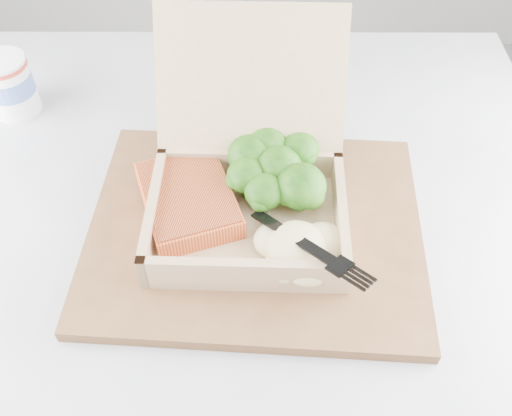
{
  "coord_description": "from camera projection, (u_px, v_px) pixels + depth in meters",
  "views": [
    {
      "loc": [
        -0.65,
        0.12,
        1.27
      ],
      "look_at": [
        -0.63,
        0.52,
        0.81
      ],
      "focal_mm": 40.0,
      "sensor_mm": 36.0,
      "label": 1
    }
  ],
  "objects": [
    {
      "name": "mashed_potatoes",
      "position": [
        297.0,
        246.0,
        0.58
      ],
      "size": [
        0.1,
        0.09,
        0.04
      ],
      "primitive_type": "ellipsoid",
      "color": "beige",
      "rests_on": "takeout_container"
    },
    {
      "name": "takeout_container",
      "position": [
        249.0,
        173.0,
        0.63
      ],
      "size": [
        0.23,
        0.27,
        0.18
      ],
      "rotation": [
        0.0,
        0.0,
        -0.08
      ],
      "color": "tan",
      "rests_on": "serving_tray"
    },
    {
      "name": "serving_tray",
      "position": [
        255.0,
        229.0,
        0.64
      ],
      "size": [
        0.4,
        0.34,
        0.02
      ],
      "primitive_type": "cube",
      "rotation": [
        0.0,
        0.0,
        -0.12
      ],
      "color": "brown",
      "rests_on": "cafe_table"
    },
    {
      "name": "salmon_fillet",
      "position": [
        188.0,
        200.0,
        0.63
      ],
      "size": [
        0.13,
        0.15,
        0.03
      ],
      "primitive_type": "cube",
      "rotation": [
        0.0,
        0.0,
        0.28
      ],
      "color": "orange",
      "rests_on": "takeout_container"
    },
    {
      "name": "paper_cup",
      "position": [
        9.0,
        84.0,
        0.76
      ],
      "size": [
        0.06,
        0.06,
        0.08
      ],
      "color": "white",
      "rests_on": "cafe_table"
    },
    {
      "name": "cafe_table",
      "position": [
        216.0,
        339.0,
        0.78
      ],
      "size": [
        0.93,
        0.93,
        0.76
      ],
      "rotation": [
        0.0,
        0.0,
        -0.06
      ],
      "color": "black",
      "rests_on": "floor"
    },
    {
      "name": "plastic_fork",
      "position": [
        277.0,
        224.0,
        0.58
      ],
      "size": [
        0.12,
        0.14,
        0.03
      ],
      "rotation": [
        0.0,
        0.0,
        3.83
      ],
      "color": "black",
      "rests_on": "mashed_potatoes"
    },
    {
      "name": "receipt",
      "position": [
        248.0,
        115.0,
        0.78
      ],
      "size": [
        0.11,
        0.16,
        0.0
      ],
      "primitive_type": "cube",
      "rotation": [
        0.0,
        0.0,
        -0.25
      ],
      "color": "silver",
      "rests_on": "cafe_table"
    },
    {
      "name": "broccoli_pile",
      "position": [
        278.0,
        173.0,
        0.64
      ],
      "size": [
        0.13,
        0.13,
        0.05
      ],
      "primitive_type": null,
      "color": "#3D7F1C",
      "rests_on": "takeout_container"
    }
  ]
}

